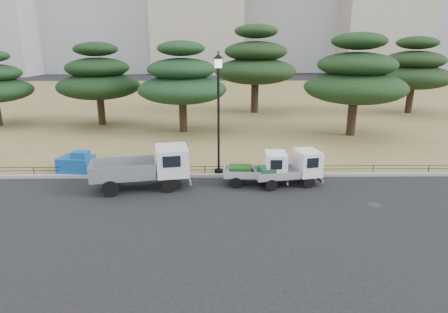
{
  "coord_description": "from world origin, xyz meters",
  "views": [
    {
      "loc": [
        -0.33,
        -16.08,
        6.63
      ],
      "look_at": [
        0.0,
        2.0,
        1.3
      ],
      "focal_mm": 30.0,
      "sensor_mm": 36.0,
      "label": 1
    }
  ],
  "objects_px": {
    "street_lamp": "(218,94)",
    "tarp_pile": "(77,163)",
    "truck_large": "(147,166)",
    "truck_kei_front": "(260,169)",
    "truck_kei_rear": "(292,168)"
  },
  "relations": [
    {
      "from": "truck_kei_rear",
      "to": "tarp_pile",
      "type": "xyz_separation_m",
      "value": [
        -11.26,
        1.84,
        -0.24
      ]
    },
    {
      "from": "street_lamp",
      "to": "truck_kei_front",
      "type": "bearing_deg",
      "value": -33.75
    },
    {
      "from": "truck_kei_front",
      "to": "street_lamp",
      "type": "relative_size",
      "value": 0.51
    },
    {
      "from": "truck_kei_front",
      "to": "truck_kei_rear",
      "type": "distance_m",
      "value": 1.56
    },
    {
      "from": "truck_kei_rear",
      "to": "tarp_pile",
      "type": "distance_m",
      "value": 11.42
    },
    {
      "from": "truck_large",
      "to": "tarp_pile",
      "type": "distance_m",
      "value": 4.73
    },
    {
      "from": "truck_kei_front",
      "to": "truck_large",
      "type": "bearing_deg",
      "value": -173.16
    },
    {
      "from": "truck_large",
      "to": "street_lamp",
      "type": "bearing_deg",
      "value": 16.61
    },
    {
      "from": "tarp_pile",
      "to": "truck_kei_rear",
      "type": "bearing_deg",
      "value": -9.29
    },
    {
      "from": "truck_large",
      "to": "truck_kei_front",
      "type": "relative_size",
      "value": 1.54
    },
    {
      "from": "truck_kei_rear",
      "to": "street_lamp",
      "type": "height_order",
      "value": "street_lamp"
    },
    {
      "from": "street_lamp",
      "to": "tarp_pile",
      "type": "xyz_separation_m",
      "value": [
        -7.64,
        0.37,
        -3.71
      ]
    },
    {
      "from": "truck_large",
      "to": "street_lamp",
      "type": "relative_size",
      "value": 0.78
    },
    {
      "from": "truck_kei_front",
      "to": "tarp_pile",
      "type": "xyz_separation_m",
      "value": [
        -9.71,
        1.75,
        -0.2
      ]
    },
    {
      "from": "truck_large",
      "to": "street_lamp",
      "type": "height_order",
      "value": "street_lamp"
    }
  ]
}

